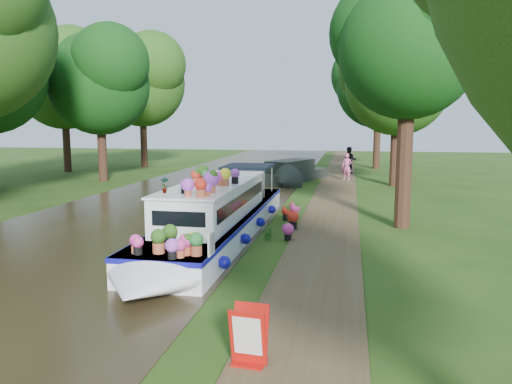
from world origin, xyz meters
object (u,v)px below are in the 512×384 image
object	(u,v)px
plant_boat	(215,214)
pedestrian_pink	(347,167)
sandwich_board	(249,338)
pedestrian_dark	(350,160)
second_boat	(291,173)

from	to	relation	value
plant_boat	pedestrian_pink	size ratio (longest dim) A/B	7.74
sandwich_board	pedestrian_pink	bearing A→B (deg)	92.68
pedestrian_pink	pedestrian_dark	bearing A→B (deg)	108.58
second_boat	pedestrian_dark	distance (m)	6.57
sandwich_board	pedestrian_pink	distance (m)	25.05
plant_boat	pedestrian_dark	world-z (taller)	plant_boat
plant_boat	pedestrian_dark	bearing A→B (deg)	79.11
sandwich_board	pedestrian_dark	world-z (taller)	pedestrian_dark
second_boat	sandwich_board	distance (m)	24.14
sandwich_board	pedestrian_dark	bearing A→B (deg)	92.81
pedestrian_pink	second_boat	bearing A→B (deg)	-143.66
sandwich_board	pedestrian_pink	world-z (taller)	pedestrian_pink
second_boat	sandwich_board	bearing A→B (deg)	-60.54
pedestrian_dark	sandwich_board	bearing A→B (deg)	-85.85
pedestrian_pink	pedestrian_dark	size ratio (longest dim) A/B	0.91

